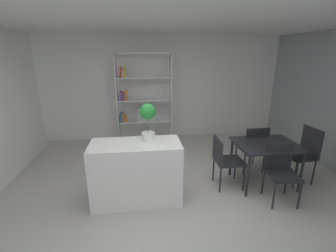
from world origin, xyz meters
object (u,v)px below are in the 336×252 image
object	(u,v)px
dining_chair_far	(253,145)
dining_table	(266,148)
open_bookshelf	(142,103)
dining_chair_window_side	(305,150)
dining_chair_island_side	(224,158)
kitchen_island	(137,172)
potted_plant_on_island	(148,118)
dining_chair_near	(280,168)

from	to	relation	value
dining_chair_far	dining_table	bearing A→B (deg)	87.06
dining_table	open_bookshelf	bearing A→B (deg)	132.03
dining_table	dining_chair_far	size ratio (longest dim) A/B	1.13
dining_table	dining_chair_window_side	size ratio (longest dim) A/B	1.04
dining_table	dining_chair_far	xyz separation A→B (m)	(0.00, 0.43, -0.12)
open_bookshelf	dining_chair_island_side	bearing A→B (deg)	-59.89
dining_table	dining_chair_far	distance (m)	0.44
dining_chair_window_side	open_bookshelf	bearing A→B (deg)	-133.72
kitchen_island	dining_chair_far	world-z (taller)	kitchen_island
open_bookshelf	dining_chair_window_side	world-z (taller)	open_bookshelf
potted_plant_on_island	dining_chair_window_side	bearing A→B (deg)	2.14
dining_chair_window_side	dining_chair_island_side	world-z (taller)	dining_chair_window_side
dining_table	dining_chair_island_side	xyz separation A→B (m)	(-0.72, 0.00, -0.13)
dining_table	dining_chair_island_side	distance (m)	0.74
open_bookshelf	dining_table	bearing A→B (deg)	-47.97
dining_chair_near	dining_chair_island_side	world-z (taller)	dining_chair_island_side
open_bookshelf	dining_chair_window_side	size ratio (longest dim) A/B	2.24
dining_chair_far	dining_chair_near	world-z (taller)	dining_chair_far
kitchen_island	dining_table	world-z (taller)	kitchen_island
dining_table	dining_chair_window_side	bearing A→B (deg)	0.64
open_bookshelf	dining_chair_island_side	world-z (taller)	open_bookshelf
open_bookshelf	dining_table	xyz separation A→B (m)	(2.02, -2.25, -0.35)
dining_chair_far	dining_chair_island_side	distance (m)	0.84
dining_chair_window_side	dining_chair_island_side	distance (m)	1.45
dining_chair_window_side	dining_table	bearing A→B (deg)	-93.97
kitchen_island	dining_chair_far	size ratio (longest dim) A/B	1.46
kitchen_island	dining_chair_near	world-z (taller)	kitchen_island
dining_table	dining_chair_near	bearing A→B (deg)	-88.43
potted_plant_on_island	dining_chair_island_side	world-z (taller)	potted_plant_on_island
dining_chair_window_side	dining_chair_near	size ratio (longest dim) A/B	1.13
dining_chair_far	dining_chair_island_side	world-z (taller)	dining_chair_far
dining_chair_window_side	kitchen_island	bearing A→B (deg)	-90.38
dining_chair_near	dining_table	bearing A→B (deg)	98.54
open_bookshelf	potted_plant_on_island	bearing A→B (deg)	-88.61
kitchen_island	dining_chair_far	xyz separation A→B (m)	(2.17, 0.63, 0.07)
open_bookshelf	dining_chair_window_side	xyz separation A→B (m)	(2.75, -2.24, -0.43)
open_bookshelf	dining_chair_island_side	size ratio (longest dim) A/B	2.53
potted_plant_on_island	dining_chair_near	xyz separation A→B (m)	(1.98, -0.34, -0.76)
open_bookshelf	dining_chair_near	world-z (taller)	open_bookshelf
dining_table	kitchen_island	bearing A→B (deg)	-174.56
dining_chair_island_side	kitchen_island	bearing A→B (deg)	99.54
potted_plant_on_island	dining_table	xyz separation A→B (m)	(1.97, 0.09, -0.62)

